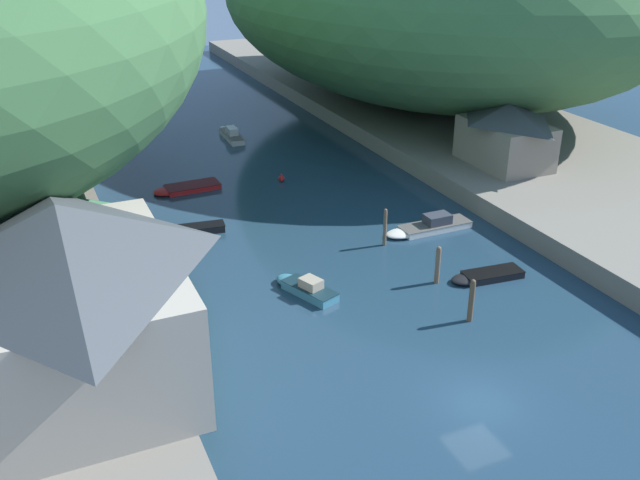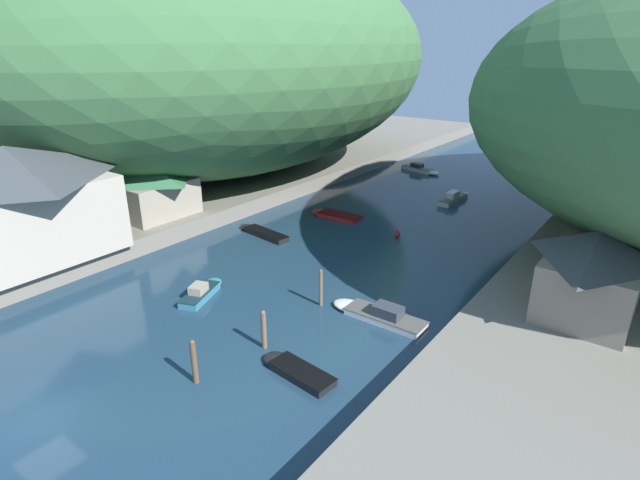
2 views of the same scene
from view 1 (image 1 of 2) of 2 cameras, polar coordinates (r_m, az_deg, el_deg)
name	(u,v)px [view 1 (image 1 of 2)]	position (r m, az deg, el deg)	size (l,w,h in m)	color
water_surface	(261,188)	(57.65, -4.76, 4.16)	(130.00, 130.00, 0.00)	#1E384C
right_bank	(503,143)	(68.35, 14.44, 7.50)	(22.00, 120.00, 1.50)	slate
waterfront_building	(69,292)	(31.98, -19.42, -3.93)	(9.54, 12.97, 8.27)	#B2A899
boathouse_shed	(29,229)	(43.30, -22.26, 0.79)	(7.41, 7.08, 4.96)	gray
right_bank_cottage	(506,133)	(59.48, 14.65, 8.28)	(5.27, 7.89, 5.06)	gray
boat_cabin_cruiser	(304,287)	(41.78, -1.26, -3.78)	(2.83, 4.63, 1.09)	teal
boat_small_dinghy	(121,119)	(78.37, -15.63, 9.27)	(5.97, 2.58, 1.06)	white
boat_yellow_tender	(179,231)	(50.06, -11.23, 0.70)	(6.12, 1.99, 0.50)	black
boat_white_cruiser	(185,188)	(57.89, -10.77, 4.09)	(5.38, 2.15, 0.40)	red
boat_near_quay	(230,134)	(70.98, -7.19, 8.43)	(1.45, 6.00, 1.23)	silver
boat_open_rowboat	(428,226)	(50.18, 8.63, 1.08)	(6.48, 1.78, 1.11)	silver
boat_mid_channel	(484,276)	(44.39, 13.02, -2.82)	(4.71, 1.81, 0.45)	black
mooring_post_nearest	(471,300)	(39.41, 12.02, -4.74)	(0.31, 0.31, 2.55)	brown
mooring_post_second	(438,265)	(42.98, 9.40, -1.96)	(0.30, 0.30, 2.42)	brown
mooring_post_middle	(385,227)	(47.30, 5.22, 1.05)	(0.24, 0.24, 2.63)	brown
channel_buoy_near	(281,178)	(58.84, -3.10, 4.96)	(0.50, 0.50, 0.76)	red
person_on_quay	(86,259)	(42.42, -18.23, -1.43)	(0.33, 0.43, 1.69)	#282D3D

